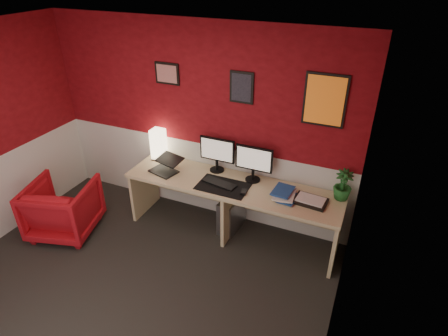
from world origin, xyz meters
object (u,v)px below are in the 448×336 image
laptop (163,164)px  monitor_right (254,159)px  potted_plant (343,185)px  monitor_left (217,150)px  zen_tray (310,201)px  desk (232,209)px  armchair (63,208)px  shoji_lamp (159,145)px  pc_tower (232,213)px

laptop → monitor_right: monitor_right is taller
monitor_right → potted_plant: monitor_right is taller
monitor_left → zen_tray: size_ratio=1.66×
laptop → desk: bearing=19.4°
desk → armchair: 2.09m
shoji_lamp → monitor_left: (0.82, 0.03, 0.09)m
zen_tray → pc_tower: bearing=173.8°
monitor_right → armchair: 2.44m
monitor_left → armchair: 2.04m
laptop → pc_tower: laptop is taller
shoji_lamp → potted_plant: (2.34, 0.01, -0.02)m
monitor_left → zen_tray: (1.23, -0.23, -0.28)m
potted_plant → laptop: bearing=-172.3°
monitor_right → monitor_left: bearing=175.1°
desk → monitor_left: monitor_left is taller
laptop → armchair: laptop is taller
monitor_right → pc_tower: 0.83m
monitor_left → potted_plant: size_ratio=1.65×
monitor_left → armchair: bearing=-148.3°
armchair → zen_tray: bearing=179.8°
desk → laptop: size_ratio=7.88×
pc_tower → laptop: bearing=-163.0°
monitor_right → potted_plant: 1.03m
pc_tower → armchair: armchair is taller
desk → zen_tray: bearing=0.1°
desk → shoji_lamp: bearing=169.8°
desk → potted_plant: (1.22, 0.21, 0.54)m
desk → armchair: size_ratio=3.39×
monitor_left → zen_tray: 1.28m
desk → monitor_left: 0.75m
potted_plant → armchair: (-3.16, -0.99, -0.56)m
potted_plant → pc_tower: (-1.26, -0.10, -0.68)m
desk → armchair: desk is taller
pc_tower → monitor_left: bearing=159.6°
laptop → monitor_left: monitor_left is taller
laptop → monitor_left: bearing=41.6°
laptop → pc_tower: (0.85, 0.18, -0.61)m
desk → monitor_left: size_ratio=4.48×
laptop → potted_plant: 2.13m
laptop → potted_plant: (2.11, 0.28, 0.07)m
shoji_lamp → armchair: size_ratio=0.52×
shoji_lamp → pc_tower: 1.29m
desk → monitor_right: (0.19, 0.18, 0.66)m
pc_tower → zen_tray: bearing=-1.4°
monitor_right → zen_tray: (0.74, -0.18, -0.28)m
monitor_left → armchair: size_ratio=0.76×
monitor_left → monitor_right: same height
desk → pc_tower: 0.18m
laptop → monitor_right: 1.13m
monitor_left → armchair: monitor_left is taller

